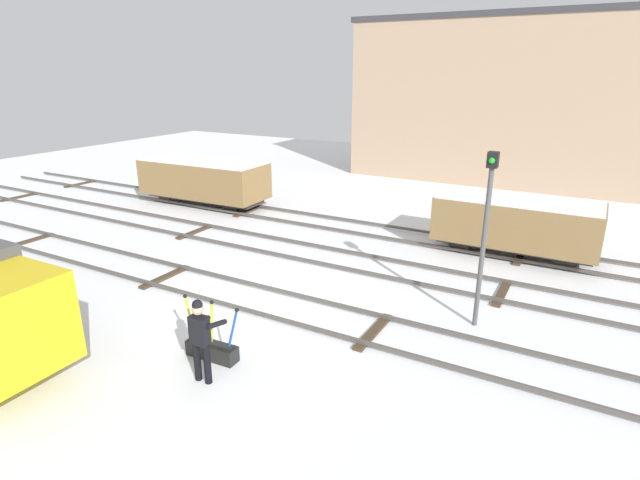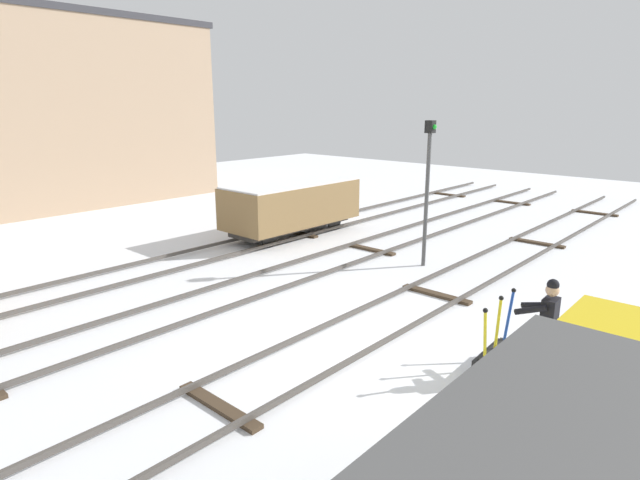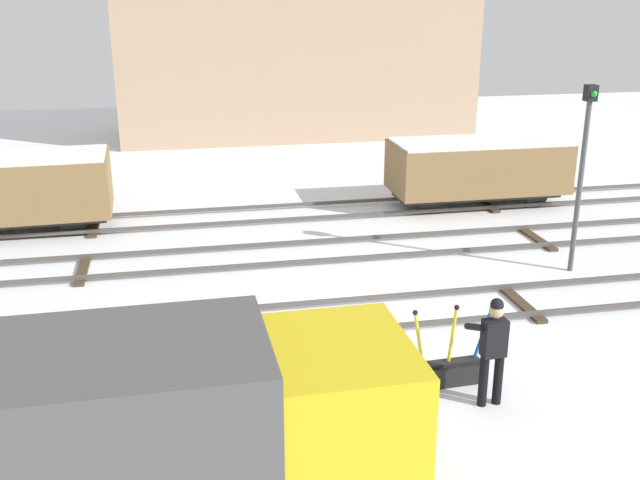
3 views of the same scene
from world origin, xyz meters
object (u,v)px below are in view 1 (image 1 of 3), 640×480
Objects in this scene: switch_lever_frame at (212,348)px; freight_car_near_switch at (204,179)px; rail_worker at (201,335)px; signal_post at (486,225)px; freight_car_far_end at (516,223)px.

freight_car_near_switch is at bearing 129.27° from switch_lever_frame.
rail_worker is (0.42, -0.74, 0.82)m from switch_lever_frame.
signal_post reaches higher than freight_car_far_end.
freight_car_near_switch reaches higher than freight_car_far_end.
freight_car_near_switch reaches higher than switch_lever_frame.
freight_car_near_switch is (-9.18, 10.17, 1.01)m from switch_lever_frame.
switch_lever_frame is at bearing -114.79° from freight_car_far_end.
signal_post is 0.71× the size of freight_car_near_switch.
signal_post is at bearing 47.01° from rail_worker.
switch_lever_frame is 0.79× the size of rail_worker.
signal_post reaches higher than rail_worker.
rail_worker is at bearing -111.37° from freight_car_far_end.
rail_worker is at bearing -63.09° from switch_lever_frame.
rail_worker is 0.35× the size of freight_car_far_end.
switch_lever_frame is 1.18m from rail_worker.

